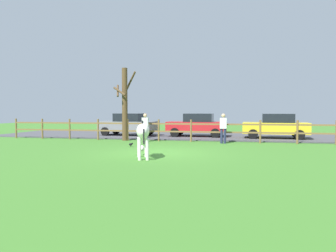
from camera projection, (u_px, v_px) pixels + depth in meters
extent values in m
plane|color=#3D7528|center=(161.00, 152.00, 13.64)|extent=(60.00, 60.00, 0.00)
cube|color=#47474C|center=(192.00, 136.00, 22.71)|extent=(28.00, 7.40, 0.05)
cylinder|color=brown|center=(16.00, 128.00, 20.83)|extent=(0.11, 0.11, 1.29)
cylinder|color=brown|center=(42.00, 129.00, 20.42)|extent=(0.11, 0.11, 1.29)
cylinder|color=brown|center=(70.00, 129.00, 20.01)|extent=(0.11, 0.11, 1.29)
cylinder|color=brown|center=(98.00, 129.00, 19.60)|extent=(0.11, 0.11, 1.29)
cylinder|color=brown|center=(128.00, 130.00, 19.19)|extent=(0.11, 0.11, 1.29)
cylinder|color=brown|center=(159.00, 130.00, 18.78)|extent=(0.11, 0.11, 1.29)
cylinder|color=brown|center=(191.00, 131.00, 18.36)|extent=(0.11, 0.11, 1.29)
cylinder|color=brown|center=(225.00, 131.00, 17.95)|extent=(0.11, 0.11, 1.29)
cylinder|color=brown|center=(260.00, 132.00, 17.54)|extent=(0.11, 0.11, 1.29)
cylinder|color=brown|center=(297.00, 132.00, 17.13)|extent=(0.11, 0.11, 1.29)
cylinder|color=brown|center=(336.00, 133.00, 16.72)|extent=(0.11, 0.11, 1.29)
cube|color=brown|center=(175.00, 132.00, 18.57)|extent=(21.22, 0.06, 0.09)
cube|color=brown|center=(175.00, 124.00, 18.55)|extent=(21.22, 0.06, 0.09)
cylinder|color=#513A23|center=(125.00, 104.00, 19.10)|extent=(0.33, 0.33, 4.36)
cylinder|color=#513A23|center=(131.00, 81.00, 19.34)|extent=(0.88, 0.64, 1.13)
cylinder|color=#513A23|center=(118.00, 91.00, 19.00)|extent=(0.43, 0.87, 0.79)
cylinder|color=#513A23|center=(120.00, 91.00, 18.71)|extent=(0.91, 0.47, 0.57)
ellipsoid|color=white|center=(143.00, 131.00, 11.83)|extent=(0.87, 1.33, 0.56)
cylinder|color=white|center=(139.00, 147.00, 12.24)|extent=(0.11, 0.11, 0.78)
cylinder|color=white|center=(146.00, 147.00, 12.27)|extent=(0.11, 0.11, 0.78)
cylinder|color=white|center=(140.00, 150.00, 11.44)|extent=(0.11, 0.11, 0.78)
cylinder|color=white|center=(147.00, 149.00, 11.48)|extent=(0.11, 0.11, 0.78)
cylinder|color=white|center=(142.00, 135.00, 12.36)|extent=(0.42, 0.63, 0.51)
ellipsoid|color=white|center=(142.00, 148.00, 12.80)|extent=(0.34, 0.48, 0.24)
cube|color=black|center=(142.00, 122.00, 12.06)|extent=(0.23, 0.54, 0.12)
cylinder|color=black|center=(144.00, 137.00, 11.17)|extent=(0.11, 0.20, 0.54)
cylinder|color=black|center=(131.00, 146.00, 15.81)|extent=(0.01, 0.01, 0.06)
cylinder|color=black|center=(130.00, 146.00, 15.77)|extent=(0.01, 0.01, 0.06)
ellipsoid|color=black|center=(131.00, 144.00, 15.79)|extent=(0.18, 0.10, 0.12)
sphere|color=black|center=(132.00, 143.00, 15.77)|extent=(0.07, 0.07, 0.07)
cube|color=yellow|center=(275.00, 128.00, 20.19)|extent=(4.09, 1.91, 0.70)
cube|color=black|center=(278.00, 118.00, 20.13)|extent=(1.98, 1.66, 0.56)
cylinder|color=black|center=(253.00, 134.00, 19.75)|extent=(0.61, 0.21, 0.60)
cylinder|color=black|center=(253.00, 132.00, 21.39)|extent=(0.61, 0.21, 0.60)
cylinder|color=black|center=(300.00, 135.00, 19.03)|extent=(0.61, 0.21, 0.60)
cylinder|color=black|center=(296.00, 133.00, 20.67)|extent=(0.61, 0.21, 0.60)
cube|color=slate|center=(128.00, 126.00, 22.66)|extent=(4.13, 2.02, 0.70)
cube|color=black|center=(130.00, 117.00, 22.58)|extent=(2.02, 1.72, 0.56)
cylinder|color=black|center=(105.00, 131.00, 22.26)|extent=(0.61, 0.23, 0.60)
cylinder|color=black|center=(116.00, 130.00, 23.88)|extent=(0.61, 0.23, 0.60)
cylinder|color=black|center=(141.00, 132.00, 21.47)|extent=(0.61, 0.23, 0.60)
cylinder|color=black|center=(150.00, 131.00, 23.09)|extent=(0.61, 0.23, 0.60)
cube|color=red|center=(197.00, 127.00, 21.76)|extent=(4.04, 1.79, 0.70)
cube|color=black|center=(199.00, 118.00, 21.69)|extent=(1.93, 1.60, 0.56)
cylinder|color=black|center=(175.00, 132.00, 21.26)|extent=(0.60, 0.19, 0.60)
cylinder|color=black|center=(180.00, 131.00, 22.91)|extent=(0.60, 0.19, 0.60)
cylinder|color=black|center=(215.00, 133.00, 20.63)|extent=(0.60, 0.19, 0.60)
cylinder|color=black|center=(217.00, 131.00, 22.28)|extent=(0.60, 0.19, 0.60)
cylinder|color=#232847|center=(144.00, 135.00, 18.46)|extent=(0.14, 0.14, 0.82)
cylinder|color=#232847|center=(147.00, 135.00, 18.43)|extent=(0.14, 0.14, 0.82)
cube|color=silver|center=(145.00, 123.00, 18.41)|extent=(0.37, 0.23, 0.58)
sphere|color=tan|center=(145.00, 115.00, 18.39)|extent=(0.22, 0.22, 0.22)
cylinder|color=#232847|center=(222.00, 136.00, 17.45)|extent=(0.14, 0.14, 0.82)
cylinder|color=#232847|center=(225.00, 136.00, 17.41)|extent=(0.14, 0.14, 0.82)
cube|color=silver|center=(223.00, 123.00, 17.40)|extent=(0.36, 0.23, 0.58)
sphere|color=tan|center=(223.00, 116.00, 17.38)|extent=(0.22, 0.22, 0.22)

